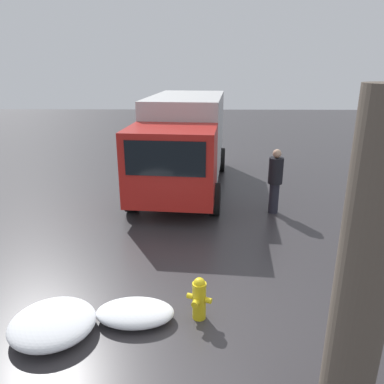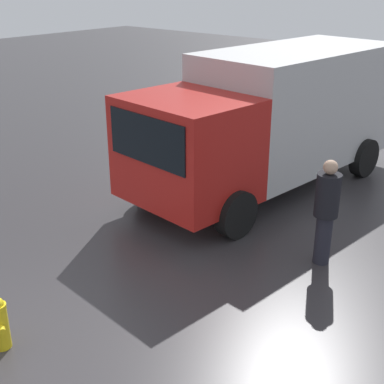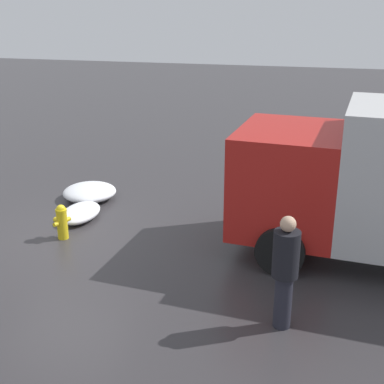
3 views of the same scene
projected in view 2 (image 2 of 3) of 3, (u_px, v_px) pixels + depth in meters
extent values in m
plane|color=#333033|center=(4.00, 347.00, 6.99)|extent=(60.00, 60.00, 0.00)
cylinder|color=yellow|center=(0.00, 328.00, 6.87)|extent=(0.22, 0.22, 0.60)
cylinder|color=yellow|center=(2.00, 330.00, 6.71)|extent=(0.12, 0.13, 0.09)
cube|color=red|center=(187.00, 149.00, 10.04)|extent=(2.16, 2.52, 1.96)
cube|color=black|center=(146.00, 140.00, 9.25)|extent=(0.21, 1.97, 0.86)
cube|color=#BCBCBC|center=(296.00, 105.00, 12.12)|extent=(5.08, 2.80, 2.52)
cylinder|color=black|center=(236.00, 214.00, 9.70)|extent=(0.92, 0.36, 0.90)
cylinder|color=black|center=(153.00, 180.00, 11.26)|extent=(0.92, 0.36, 0.90)
cylinder|color=black|center=(364.00, 157.00, 12.60)|extent=(0.92, 0.36, 0.90)
cylinder|color=black|center=(283.00, 137.00, 14.17)|extent=(0.92, 0.36, 0.90)
cylinder|color=#23232D|center=(323.00, 239.00, 8.84)|extent=(0.27, 0.27, 0.86)
cylinder|color=black|center=(328.00, 195.00, 8.53)|extent=(0.40, 0.40, 0.72)
sphere|color=tan|center=(331.00, 167.00, 8.35)|extent=(0.23, 0.23, 0.23)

